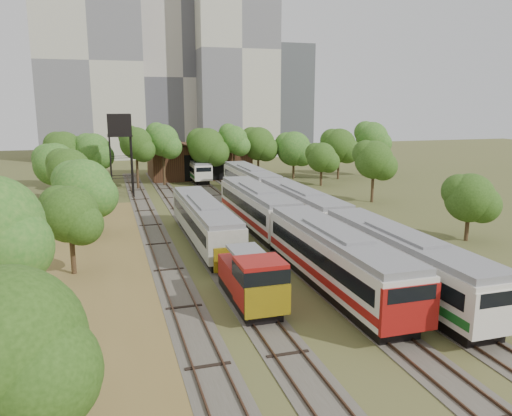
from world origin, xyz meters
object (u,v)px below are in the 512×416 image
object	(u,v)px
water_tower	(119,127)
shunter_locomotive	(252,281)
railcar_green_set	(301,209)
railcar_red_set	(289,228)

from	to	relation	value
water_tower	shunter_locomotive	bearing A→B (deg)	-81.58
shunter_locomotive	water_tower	bearing A→B (deg)	98.42
railcar_green_set	shunter_locomotive	xyz separation A→B (m)	(-10.00, -16.88, -0.41)
shunter_locomotive	water_tower	world-z (taller)	water_tower
railcar_red_set	railcar_green_set	world-z (taller)	railcar_red_set
railcar_red_set	water_tower	distance (m)	33.93
shunter_locomotive	water_tower	xyz separation A→B (m)	(-6.02, 40.66, 7.48)
railcar_red_set	shunter_locomotive	size ratio (longest dim) A/B	4.27
railcar_red_set	water_tower	bearing A→B (deg)	111.22
railcar_green_set	shunter_locomotive	size ratio (longest dim) A/B	6.43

